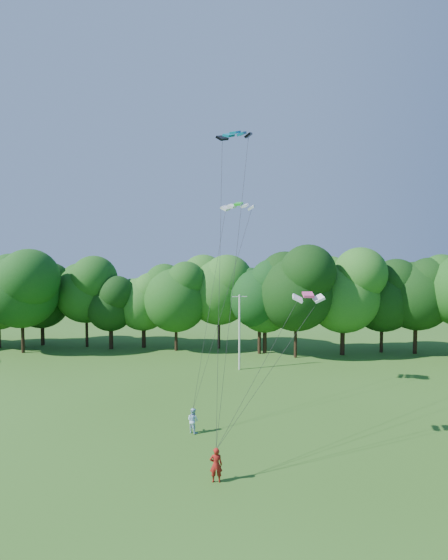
{
  "coord_description": "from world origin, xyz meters",
  "views": [
    {
      "loc": [
        1.13,
        -19.24,
        12.28
      ],
      "look_at": [
        -0.81,
        13.0,
        10.46
      ],
      "focal_mm": 28.0,
      "sensor_mm": 36.0,
      "label": 1
    }
  ],
  "objects": [
    {
      "name": "tree_back_west",
      "position": [
        -27.49,
        33.62,
        9.15
      ],
      "size": [
        10.07,
        10.07,
        14.65
      ],
      "color": "#372816",
      "rests_on": "ground"
    },
    {
      "name": "utility_pole",
      "position": [
        -0.01,
        27.16,
        4.16
      ],
      "size": [
        1.61,
        0.31,
        8.1
      ],
      "rotation": [
        0.0,
        0.0,
        0.14
      ],
      "color": "beige",
      "rests_on": "ground"
    },
    {
      "name": "tree_back_center",
      "position": [
        2.3,
        34.96,
        7.51
      ],
      "size": [
        8.26,
        8.26,
        12.02
      ],
      "color": "#312013",
      "rests_on": "ground"
    },
    {
      "name": "kite_green",
      "position": [
        0.11,
        18.14,
        16.66
      ],
      "size": [
        3.02,
        1.79,
        0.46
      ],
      "rotation": [
        0.0,
        0.0,
        -0.19
      ],
      "color": "#1FD026",
      "rests_on": "ground"
    },
    {
      "name": "kite_flyer_left",
      "position": [
        -0.69,
        3.71,
        0.95
      ],
      "size": [
        0.74,
        0.52,
        1.9
      ],
      "primitive_type": "imported",
      "rotation": [
        0.0,
        0.0,
        3.24
      ],
      "color": "maroon",
      "rests_on": "ground"
    },
    {
      "name": "kite_pink",
      "position": [
        4.69,
        7.76,
        9.87
      ],
      "size": [
        1.95,
        0.98,
        0.32
      ],
      "rotation": [
        0.0,
        0.0,
        0.02
      ],
      "color": "#ED4287",
      "rests_on": "ground"
    },
    {
      "name": "kite_teal",
      "position": [
        0.04,
        11.9,
        20.91
      ],
      "size": [
        2.65,
        1.77,
        0.48
      ],
      "rotation": [
        0.0,
        0.0,
        -0.3
      ],
      "color": "#057197",
      "rests_on": "ground"
    },
    {
      "name": "ground",
      "position": [
        0.0,
        0.0,
        0.0
      ],
      "size": [
        160.0,
        160.0,
        0.0
      ],
      "primitive_type": "plane",
      "color": "#305C19",
      "rests_on": "ground"
    },
    {
      "name": "kite_flyer_right",
      "position": [
        -2.8,
        10.19,
        0.86
      ],
      "size": [
        1.06,
        1.01,
        1.72
      ],
      "primitive_type": "imported",
      "rotation": [
        0.0,
        0.0,
        2.55
      ],
      "color": "#AAD2ED",
      "rests_on": "ground"
    }
  ]
}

